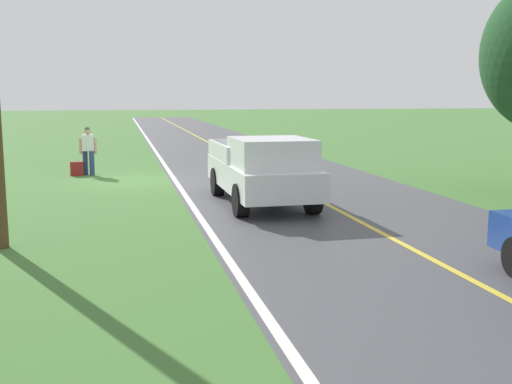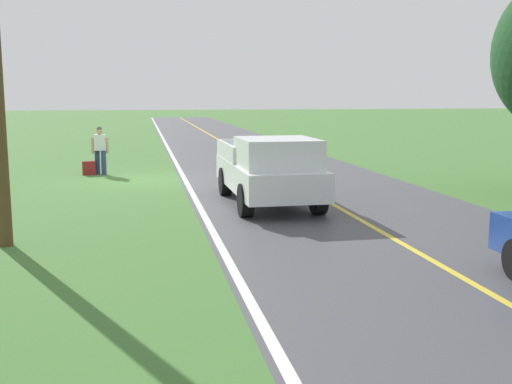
{
  "view_description": "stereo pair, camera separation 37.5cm",
  "coord_description": "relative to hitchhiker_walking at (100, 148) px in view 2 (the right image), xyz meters",
  "views": [
    {
      "loc": [
        0.44,
        21.24,
        2.88
      ],
      "look_at": [
        -1.95,
        10.44,
        1.14
      ],
      "focal_mm": 43.44,
      "sensor_mm": 36.0,
      "label": 1
    },
    {
      "loc": [
        0.08,
        21.31,
        2.88
      ],
      "look_at": [
        -1.95,
        10.44,
        1.14
      ],
      "focal_mm": 43.44,
      "sensor_mm": 36.0,
      "label": 2
    }
  ],
  "objects": [
    {
      "name": "lane_edge_line",
      "position": [
        -2.92,
        1.84,
        -0.98
      ],
      "size": [
        0.16,
        117.6,
        0.0
      ],
      "primitive_type": "cube",
      "color": "silver",
      "rests_on": "ground"
    },
    {
      "name": "pickup_truck_passing",
      "position": [
        -4.77,
        7.42,
        -0.01
      ],
      "size": [
        2.15,
        5.42,
        1.82
      ],
      "color": "silver",
      "rests_on": "ground"
    },
    {
      "name": "suitcase_carried",
      "position": [
        0.41,
        0.11,
        -0.73
      ],
      "size": [
        0.47,
        0.23,
        0.5
      ],
      "primitive_type": "cube",
      "rotation": [
        0.0,
        0.0,
        1.65
      ],
      "color": "maroon",
      "rests_on": "ground"
    },
    {
      "name": "hitchhiker_walking",
      "position": [
        0.0,
        0.0,
        0.0
      ],
      "size": [
        0.62,
        0.51,
        1.75
      ],
      "color": "navy",
      "rests_on": "ground"
    },
    {
      "name": "lane_centre_line",
      "position": [
        -6.44,
        1.84,
        -0.98
      ],
      "size": [
        0.14,
        117.6,
        0.0
      ],
      "primitive_type": "cube",
      "color": "gold",
      "rests_on": "ground"
    },
    {
      "name": "ground_plane",
      "position": [
        -1.55,
        1.84,
        -0.98
      ],
      "size": [
        200.0,
        200.0,
        0.0
      ],
      "primitive_type": "plane",
      "color": "#427033"
    },
    {
      "name": "road_surface",
      "position": [
        -6.44,
        1.84,
        -0.98
      ],
      "size": [
        7.4,
        120.0,
        0.0
      ],
      "primitive_type": "cube",
      "color": "#47474C",
      "rests_on": "ground"
    }
  ]
}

